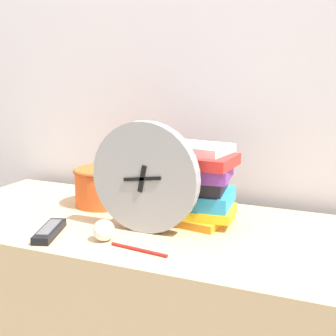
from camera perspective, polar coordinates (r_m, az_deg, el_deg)
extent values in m
cube|color=silver|center=(1.55, 2.70, 13.65)|extent=(6.00, 0.04, 2.40)
cylinder|color=#99999E|center=(1.20, -2.80, -1.15)|extent=(0.29, 0.03, 0.29)
cylinder|color=silver|center=(1.19, -3.01, -1.25)|extent=(0.26, 0.01, 0.26)
cube|color=black|center=(1.18, -3.14, -1.32)|extent=(0.03, 0.01, 0.07)
cube|color=black|center=(1.18, -3.14, -1.32)|extent=(0.10, 0.01, 0.02)
cylinder|color=black|center=(1.18, -3.14, -1.32)|extent=(0.01, 0.00, 0.01)
cube|color=orange|center=(1.33, 2.08, -5.82)|extent=(0.26, 0.18, 0.02)
cube|color=yellow|center=(1.30, 2.94, -5.17)|extent=(0.24, 0.15, 0.03)
cube|color=#2D9ED1|center=(1.31, 2.72, -3.51)|extent=(0.25, 0.19, 0.04)
cube|color=#232328|center=(1.29, 2.16, -1.84)|extent=(0.23, 0.17, 0.04)
cube|color=#7A3899|center=(1.27, 2.41, -0.35)|extent=(0.25, 0.19, 0.03)
cube|color=red|center=(1.26, 3.03, 1.04)|extent=(0.23, 0.16, 0.03)
cube|color=white|center=(1.29, 3.05, 2.47)|extent=(0.22, 0.16, 0.02)
cylinder|color=#E05623|center=(1.46, -8.14, -2.29)|extent=(0.16, 0.16, 0.12)
torus|color=#B3451C|center=(1.45, -8.20, -0.28)|extent=(0.17, 0.17, 0.01)
cube|color=black|center=(1.24, -14.24, -7.49)|extent=(0.09, 0.16, 0.02)
cube|color=#59595E|center=(1.24, -14.27, -6.99)|extent=(0.07, 0.12, 0.00)
sphere|color=white|center=(1.17, -7.83, -7.52)|extent=(0.05, 0.05, 0.05)
cylinder|color=#B21E1E|center=(1.11, -3.57, -9.90)|extent=(0.15, 0.03, 0.01)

